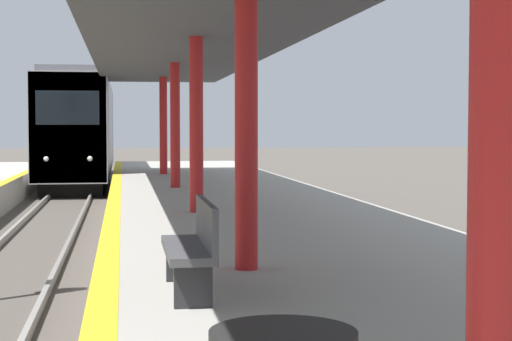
% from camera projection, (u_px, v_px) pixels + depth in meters
% --- Properties ---
extents(train, '(2.67, 18.93, 4.67)m').
position_uv_depth(train, '(81.00, 130.00, 38.42)').
color(train, black).
rests_on(train, ground).
extents(station_canopy, '(4.33, 33.78, 3.59)m').
position_uv_depth(station_canopy, '(196.00, 35.00, 16.43)').
color(station_canopy, red).
rests_on(station_canopy, platform_right).
extents(bench, '(0.44, 1.72, 0.92)m').
position_uv_depth(bench, '(194.00, 244.00, 8.47)').
color(bench, '#4C4C51').
rests_on(bench, platform_right).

